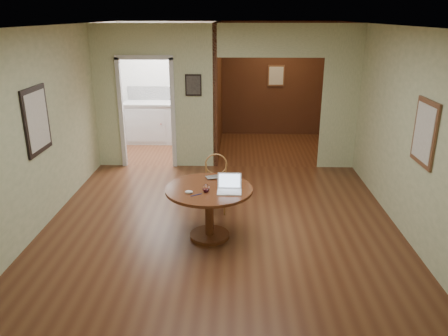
{
  "coord_description": "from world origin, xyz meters",
  "views": [
    {
      "loc": [
        0.21,
        -5.66,
        2.85
      ],
      "look_at": [
        0.05,
        -0.2,
        0.92
      ],
      "focal_mm": 35.0,
      "sensor_mm": 36.0,
      "label": 1
    }
  ],
  "objects_px": {
    "chair": "(216,180)",
    "open_laptop": "(229,186)",
    "dining_table": "(209,201)",
    "closed_laptop": "(219,178)"
  },
  "relations": [
    {
      "from": "chair",
      "to": "open_laptop",
      "type": "distance_m",
      "value": 1.03
    },
    {
      "from": "dining_table",
      "to": "chair",
      "type": "height_order",
      "value": "chair"
    },
    {
      "from": "open_laptop",
      "to": "closed_laptop",
      "type": "distance_m",
      "value": 0.45
    },
    {
      "from": "chair",
      "to": "closed_laptop",
      "type": "xyz_separation_m",
      "value": [
        0.06,
        -0.54,
        0.24
      ]
    },
    {
      "from": "closed_laptop",
      "to": "chair",
      "type": "bearing_deg",
      "value": 75.05
    },
    {
      "from": "open_laptop",
      "to": "dining_table",
      "type": "bearing_deg",
      "value": 162.16
    },
    {
      "from": "dining_table",
      "to": "closed_laptop",
      "type": "relative_size",
      "value": 3.57
    },
    {
      "from": "open_laptop",
      "to": "closed_laptop",
      "type": "bearing_deg",
      "value": 110.84
    },
    {
      "from": "dining_table",
      "to": "open_laptop",
      "type": "xyz_separation_m",
      "value": [
        0.27,
        -0.09,
        0.25
      ]
    },
    {
      "from": "open_laptop",
      "to": "closed_laptop",
      "type": "xyz_separation_m",
      "value": [
        -0.16,
        0.42,
        -0.05
      ]
    }
  ]
}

